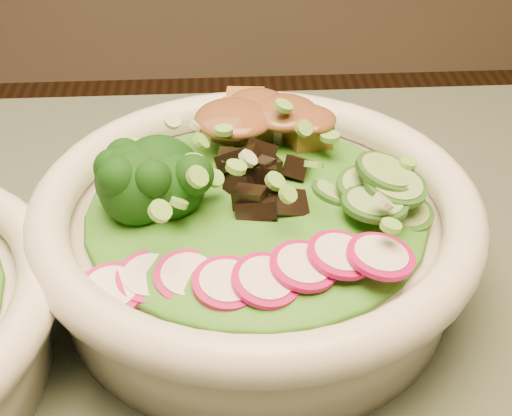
{
  "coord_description": "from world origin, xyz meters",
  "views": [
    {
      "loc": [
        0.07,
        -0.25,
        1.08
      ],
      "look_at": [
        0.09,
        0.11,
        0.81
      ],
      "focal_mm": 50.0,
      "sensor_mm": 36.0,
      "label": 1
    }
  ],
  "objects": [
    {
      "name": "broccoli_florets",
      "position": [
        0.03,
        0.11,
        0.83
      ],
      "size": [
        0.11,
        0.1,
        0.05
      ],
      "primitive_type": null,
      "rotation": [
        0.0,
        0.0,
        0.38
      ],
      "color": "black",
      "rests_on": "salad_bowl"
    },
    {
      "name": "cucumber_slices",
      "position": [
        0.16,
        0.11,
        0.83
      ],
      "size": [
        0.1,
        0.1,
        0.04
      ],
      "primitive_type": null,
      "rotation": [
        0.0,
        0.0,
        0.38
      ],
      "color": "#95C970",
      "rests_on": "salad_bowl"
    },
    {
      "name": "salad_bowl",
      "position": [
        0.09,
        0.11,
        0.79
      ],
      "size": [
        0.29,
        0.29,
        0.08
      ],
      "rotation": [
        0.0,
        0.0,
        0.38
      ],
      "color": "white",
      "rests_on": "dining_table"
    },
    {
      "name": "tofu_cubes",
      "position": [
        0.1,
        0.18,
        0.83
      ],
      "size": [
        0.11,
        0.09,
        0.04
      ],
      "primitive_type": null,
      "rotation": [
        0.0,
        0.0,
        0.38
      ],
      "color": "#915E30",
      "rests_on": "salad_bowl"
    },
    {
      "name": "scallion_garnish",
      "position": [
        0.09,
        0.11,
        0.84
      ],
      "size": [
        0.2,
        0.2,
        0.03
      ],
      "primitive_type": null,
      "color": "#71BB42",
      "rests_on": "salad_bowl"
    },
    {
      "name": "mushroom_heap",
      "position": [
        0.09,
        0.13,
        0.83
      ],
      "size": [
        0.1,
        0.1,
        0.04
      ],
      "primitive_type": null,
      "rotation": [
        0.0,
        0.0,
        0.38
      ],
      "color": "black",
      "rests_on": "salad_bowl"
    },
    {
      "name": "peanut_sauce",
      "position": [
        0.1,
        0.18,
        0.84
      ],
      "size": [
        0.07,
        0.06,
        0.02
      ],
      "primitive_type": "ellipsoid",
      "color": "brown",
      "rests_on": "tofu_cubes"
    },
    {
      "name": "lettuce_bed",
      "position": [
        0.09,
        0.11,
        0.81
      ],
      "size": [
        0.22,
        0.22,
        0.03
      ],
      "primitive_type": "ellipsoid",
      "color": "#256A16",
      "rests_on": "salad_bowl"
    },
    {
      "name": "radish_slices",
      "position": [
        0.1,
        0.04,
        0.82
      ],
      "size": [
        0.12,
        0.08,
        0.02
      ],
      "primitive_type": null,
      "rotation": [
        0.0,
        0.0,
        0.38
      ],
      "color": "#B10D56",
      "rests_on": "salad_bowl"
    }
  ]
}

